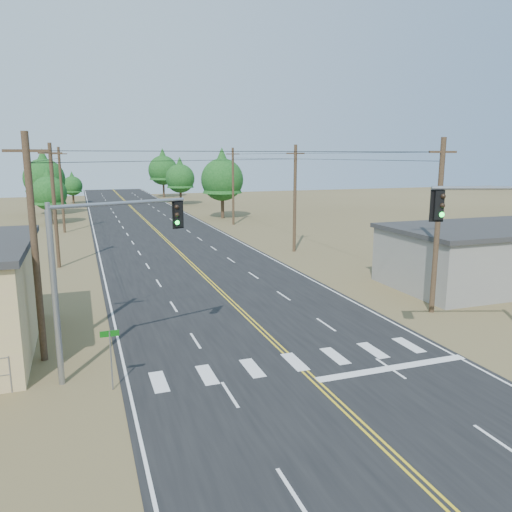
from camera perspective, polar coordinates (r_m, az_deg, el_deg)
name	(u,v)px	position (r m, az deg, el deg)	size (l,w,h in m)	color
ground	(404,466)	(16.58, 16.58, -22.01)	(220.00, 220.00, 0.00)	olive
road	(190,263)	(42.83, -7.50, -0.81)	(15.00, 200.00, 0.02)	black
building_right	(495,256)	(39.19, 25.68, -0.03)	(15.00, 8.00, 4.00)	gray
utility_pole_left_near	(35,248)	(23.41, -23.97, 0.86)	(1.80, 0.30, 10.00)	#4C3826
utility_pole_left_mid	(54,205)	(43.22, -22.06, 5.42)	(1.80, 0.30, 10.00)	#4C3826
utility_pole_left_far	(61,189)	(63.15, -21.34, 7.11)	(1.80, 0.30, 10.00)	#4C3826
utility_pole_right_near	(438,225)	(30.10, 20.04, 3.30)	(1.80, 0.30, 10.00)	#4C3826
utility_pole_right_mid	(295,198)	(47.18, 4.46, 6.65)	(1.80, 0.30, 10.00)	#4C3826
utility_pole_right_far	(233,186)	(65.92, -2.64, 8.02)	(1.80, 0.30, 10.00)	#4C3826
signal_mast_left	(96,259)	(21.13, -17.86, -0.29)	(5.65, 2.17, 7.29)	gray
street_sign	(111,350)	(20.36, -16.29, -10.32)	(0.72, 0.06, 2.43)	gray
tree_left_near	(49,190)	(71.64, -22.60, 7.00)	(4.49, 4.49, 7.49)	#3F2D1E
tree_left_mid	(44,175)	(83.13, -23.09, 8.56)	(6.06, 6.06, 10.10)	#3F2D1E
tree_left_far	(72,184)	(101.66, -20.25, 7.74)	(3.66, 3.66, 6.09)	#3F2D1E
tree_right_near	(222,175)	(72.88, -3.89, 9.19)	(6.10, 6.10, 10.17)	#3F2D1E
tree_right_mid	(180,175)	(94.11, -8.67, 9.09)	(5.29, 5.29, 8.82)	#3F2D1E
tree_right_far	(163,167)	(112.23, -10.59, 9.94)	(6.37, 6.37, 10.62)	#3F2D1E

